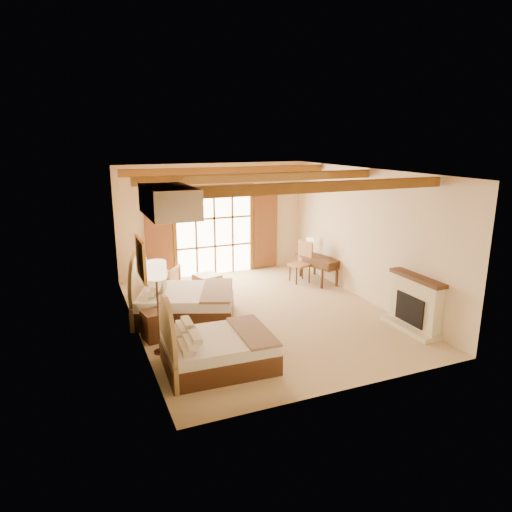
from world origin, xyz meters
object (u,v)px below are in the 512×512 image
armchair (162,279)px  desk (318,268)px  nightstand (156,325)px  bed_far (178,301)px  bed_near (211,348)px

armchair → desk: 4.25m
desk → nightstand: bearing=-172.4°
bed_far → nightstand: 1.08m
bed_near → nightstand: 1.69m
nightstand → armchair: (0.69, 2.83, 0.06)m
bed_near → nightstand: bed_near is taller
bed_near → desk: bed_near is taller
bed_far → nightstand: bed_far is taller
bed_near → armchair: (0.03, 4.38, -0.02)m
nightstand → armchair: size_ratio=0.76×
nightstand → desk: size_ratio=0.42×
bed_near → armchair: bed_near is taller
bed_far → armchair: bearing=110.1°
bed_near → armchair: 4.38m
bed_near → nightstand: size_ratio=3.24×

